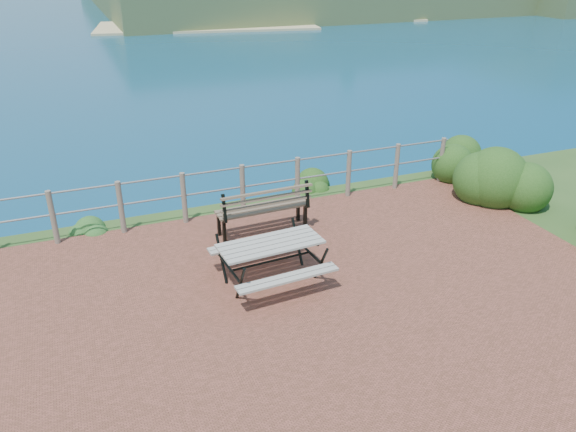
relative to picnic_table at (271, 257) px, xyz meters
name	(u,v)px	position (x,y,z in m)	size (l,w,h in m)	color
ground	(311,303)	(0.35, -0.79, -0.43)	(10.00, 7.00, 0.12)	brown
safety_railing	(243,187)	(0.35, 2.56, 0.14)	(9.40, 0.10, 1.00)	#6B5B4C
picnic_table	(271,257)	(0.00, 0.00, 0.00)	(1.63, 1.38, 0.67)	gray
park_bench	(262,201)	(0.44, 1.66, 0.20)	(1.72, 0.49, 0.96)	brown
shrub_right_front	(502,203)	(5.44, 1.08, -0.43)	(1.34, 1.34, 1.91)	#183F13
shrub_right_edge	(453,173)	(5.56, 2.88, -0.43)	(1.00, 1.00, 1.43)	#183F13
shrub_lip_west	(90,231)	(-2.54, 2.88, -0.43)	(0.68, 0.68, 0.39)	#215924
shrub_lip_east	(312,186)	(2.19, 3.39, -0.43)	(0.80, 0.80, 0.56)	#183F13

